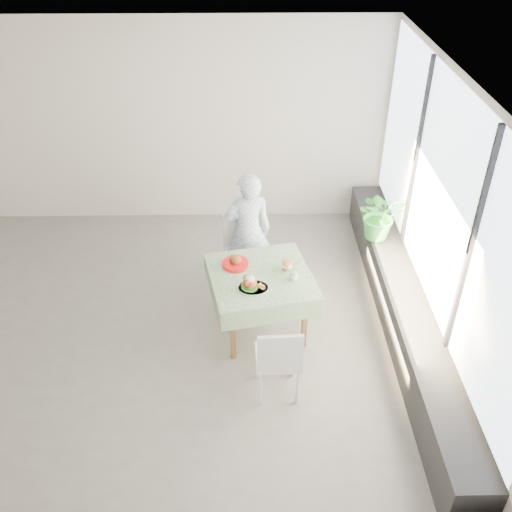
{
  "coord_description": "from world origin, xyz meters",
  "views": [
    {
      "loc": [
        1.11,
        -4.79,
        4.29
      ],
      "look_at": [
        1.19,
        0.04,
        0.95
      ],
      "focal_mm": 40.0,
      "sensor_mm": 36.0,
      "label": 1
    }
  ],
  "objects_px": {
    "cafe_table": "(261,296)",
    "potted_plant": "(380,215)",
    "juice_cup_orange": "(287,264)",
    "main_dish": "(251,285)",
    "chair_far": "(245,265)",
    "diner": "(248,231)",
    "chair_near": "(278,371)"
  },
  "relations": [
    {
      "from": "main_dish",
      "to": "potted_plant",
      "type": "distance_m",
      "value": 2.05
    },
    {
      "from": "chair_far",
      "to": "main_dish",
      "type": "bearing_deg",
      "value": -86.24
    },
    {
      "from": "cafe_table",
      "to": "potted_plant",
      "type": "relative_size",
      "value": 1.98
    },
    {
      "from": "juice_cup_orange",
      "to": "chair_near",
      "type": "bearing_deg",
      "value": -97.67
    },
    {
      "from": "cafe_table",
      "to": "potted_plant",
      "type": "xyz_separation_m",
      "value": [
        1.46,
        1.09,
        0.35
      ]
    },
    {
      "from": "juice_cup_orange",
      "to": "main_dish",
      "type": "bearing_deg",
      "value": -139.58
    },
    {
      "from": "diner",
      "to": "main_dish",
      "type": "distance_m",
      "value": 1.08
    },
    {
      "from": "chair_near",
      "to": "juice_cup_orange",
      "type": "xyz_separation_m",
      "value": [
        0.14,
        1.0,
        0.54
      ]
    },
    {
      "from": "diner",
      "to": "main_dish",
      "type": "xyz_separation_m",
      "value": [
        0.03,
        -1.08,
        0.05
      ]
    },
    {
      "from": "cafe_table",
      "to": "diner",
      "type": "xyz_separation_m",
      "value": [
        -0.13,
        0.85,
        0.29
      ]
    },
    {
      "from": "chair_far",
      "to": "potted_plant",
      "type": "xyz_separation_m",
      "value": [
        1.63,
        0.27,
        0.53
      ]
    },
    {
      "from": "chair_far",
      "to": "diner",
      "type": "height_order",
      "value": "diner"
    },
    {
      "from": "main_dish",
      "to": "potted_plant",
      "type": "relative_size",
      "value": 0.5
    },
    {
      "from": "chair_near",
      "to": "diner",
      "type": "relative_size",
      "value": 0.59
    },
    {
      "from": "main_dish",
      "to": "chair_far",
      "type": "bearing_deg",
      "value": 93.76
    },
    {
      "from": "main_dish",
      "to": "juice_cup_orange",
      "type": "distance_m",
      "value": 0.5
    },
    {
      "from": "juice_cup_orange",
      "to": "potted_plant",
      "type": "distance_m",
      "value": 1.55
    },
    {
      "from": "diner",
      "to": "main_dish",
      "type": "height_order",
      "value": "diner"
    },
    {
      "from": "chair_far",
      "to": "diner",
      "type": "bearing_deg",
      "value": 33.28
    },
    {
      "from": "chair_far",
      "to": "juice_cup_orange",
      "type": "distance_m",
      "value": 1.0
    },
    {
      "from": "diner",
      "to": "juice_cup_orange",
      "type": "relative_size",
      "value": 5.04
    },
    {
      "from": "cafe_table",
      "to": "potted_plant",
      "type": "height_order",
      "value": "potted_plant"
    },
    {
      "from": "cafe_table",
      "to": "chair_far",
      "type": "xyz_separation_m",
      "value": [
        -0.17,
        0.82,
        -0.18
      ]
    },
    {
      "from": "juice_cup_orange",
      "to": "potted_plant",
      "type": "bearing_deg",
      "value": 40.2
    },
    {
      "from": "cafe_table",
      "to": "main_dish",
      "type": "distance_m",
      "value": 0.42
    },
    {
      "from": "cafe_table",
      "to": "main_dish",
      "type": "bearing_deg",
      "value": -113.57
    },
    {
      "from": "chair_near",
      "to": "potted_plant",
      "type": "xyz_separation_m",
      "value": [
        1.32,
        2.01,
        0.54
      ]
    },
    {
      "from": "chair_far",
      "to": "main_dish",
      "type": "distance_m",
      "value": 1.17
    },
    {
      "from": "main_dish",
      "to": "potted_plant",
      "type": "xyz_separation_m",
      "value": [
        1.56,
        1.32,
        0.02
      ]
    },
    {
      "from": "potted_plant",
      "to": "chair_far",
      "type": "bearing_deg",
      "value": -170.45
    },
    {
      "from": "cafe_table",
      "to": "chair_near",
      "type": "relative_size",
      "value": 1.4
    },
    {
      "from": "diner",
      "to": "potted_plant",
      "type": "bearing_deg",
      "value": 179.21
    }
  ]
}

